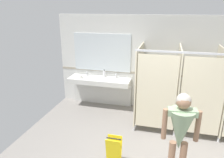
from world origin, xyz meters
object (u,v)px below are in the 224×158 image
object	(u,v)px
person_standing	(180,130)
wet_floor_sign	(114,151)
soap_dispenser	(104,74)
paper_cup	(81,77)

from	to	relation	value
person_standing	wet_floor_sign	world-z (taller)	person_standing
soap_dispenser	wet_floor_sign	distance (m)	2.76
person_standing	soap_dispenser	bearing A→B (deg)	127.22
person_standing	paper_cup	xyz separation A→B (m)	(-2.65, 2.40, -0.10)
paper_cup	wet_floor_sign	size ratio (longest dim) A/B	0.16
soap_dispenser	paper_cup	bearing A→B (deg)	-155.06
wet_floor_sign	person_standing	bearing A→B (deg)	-9.20
soap_dispenser	paper_cup	distance (m)	0.68
wet_floor_sign	soap_dispenser	bearing A→B (deg)	110.27
person_standing	soap_dispenser	distance (m)	3.37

